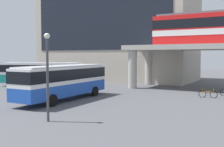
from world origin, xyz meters
TOP-DOWN VIEW (x-y plane):
  - ground_plane at (0.00, 10.00)m, footprint 120.00×120.00m
  - station_building at (-6.54, 24.56)m, footprint 26.56×11.81m
  - bus_main at (0.46, 1.51)m, footprint 2.98×11.10m
  - bus_secondary at (-9.60, 9.29)m, footprint 11.24×6.17m
  - bicycle_orange at (11.86, 9.64)m, footprint 1.79×0.18m
  - lamp_post at (5.06, -5.64)m, footprint 0.36×0.36m

SIDE VIEW (x-z plane):
  - ground_plane at x=0.00m, z-range 0.00..0.00m
  - bicycle_orange at x=11.86m, z-range -0.16..0.88m
  - bus_main at x=0.46m, z-range 0.38..3.60m
  - bus_secondary at x=-9.60m, z-range 0.38..3.60m
  - lamp_post at x=5.06m, z-range 0.55..6.05m
  - station_building at x=-6.54m, z-range 0.00..18.66m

